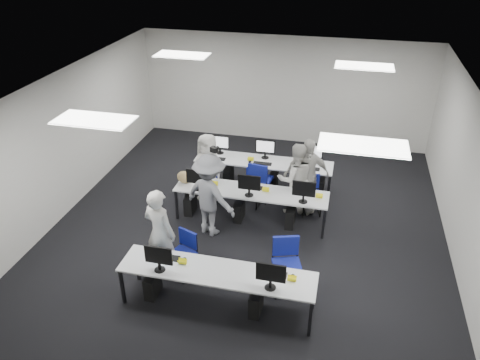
% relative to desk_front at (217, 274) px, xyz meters
% --- Properties ---
extents(room, '(9.00, 9.02, 3.00)m').
position_rel_desk_front_xyz_m(room, '(0.00, 2.40, 0.82)').
color(room, black).
rests_on(room, ground).
extents(ceiling_panels, '(5.20, 4.60, 0.02)m').
position_rel_desk_front_xyz_m(ceiling_panels, '(0.00, 2.40, 2.30)').
color(ceiling_panels, white).
rests_on(ceiling_panels, room).
extents(desk_front, '(3.20, 0.70, 0.73)m').
position_rel_desk_front_xyz_m(desk_front, '(0.00, 0.00, 0.00)').
color(desk_front, '#B6B8BB').
rests_on(desk_front, ground).
extents(desk_mid, '(3.20, 0.70, 0.73)m').
position_rel_desk_front_xyz_m(desk_mid, '(0.00, 2.60, 0.00)').
color(desk_mid, '#B6B8BB').
rests_on(desk_mid, ground).
extents(desk_back, '(3.20, 0.70, 0.73)m').
position_rel_desk_front_xyz_m(desk_back, '(0.00, 4.00, 0.00)').
color(desk_back, '#B6B8BB').
rests_on(desk_back, ground).
extents(equipment_front, '(2.51, 0.41, 1.19)m').
position_rel_desk_front_xyz_m(equipment_front, '(-0.19, -0.02, -0.32)').
color(equipment_front, '#0B4B95').
rests_on(equipment_front, desk_front).
extents(equipment_mid, '(2.91, 0.41, 1.19)m').
position_rel_desk_front_xyz_m(equipment_mid, '(-0.19, 2.58, -0.32)').
color(equipment_mid, white).
rests_on(equipment_mid, desk_mid).
extents(equipment_back, '(2.91, 0.41, 1.19)m').
position_rel_desk_front_xyz_m(equipment_back, '(0.19, 4.02, -0.32)').
color(equipment_back, white).
rests_on(equipment_back, desk_back).
extents(chair_0, '(0.55, 0.57, 0.85)m').
position_rel_desk_front_xyz_m(chair_0, '(-0.83, 0.64, -0.41)').
color(chair_0, navy).
rests_on(chair_0, ground).
extents(chair_1, '(0.61, 0.63, 0.97)m').
position_rel_desk_front_xyz_m(chair_1, '(1.04, 0.67, -0.38)').
color(chair_1, navy).
rests_on(chair_1, ground).
extents(chair_2, '(0.47, 0.51, 0.93)m').
position_rel_desk_front_xyz_m(chair_2, '(-1.17, 3.20, -0.39)').
color(chair_2, navy).
rests_on(chair_2, ground).
extents(chair_3, '(0.45, 0.48, 0.81)m').
position_rel_desk_front_xyz_m(chair_3, '(-0.12, 3.26, -0.42)').
color(chair_3, navy).
rests_on(chair_3, ground).
extents(chair_4, '(0.52, 0.54, 0.84)m').
position_rel_desk_front_xyz_m(chair_4, '(1.20, 3.24, -0.42)').
color(chair_4, navy).
rests_on(chair_4, ground).
extents(chair_5, '(0.56, 0.60, 0.97)m').
position_rel_desk_front_xyz_m(chair_5, '(-1.16, 3.42, -0.37)').
color(chair_5, navy).
rests_on(chair_5, ground).
extents(chair_6, '(0.54, 0.58, 0.96)m').
position_rel_desk_front_xyz_m(chair_6, '(0.02, 3.54, -0.38)').
color(chair_6, navy).
rests_on(chair_6, ground).
extents(chair_7, '(0.54, 0.57, 0.96)m').
position_rel_desk_front_xyz_m(chair_7, '(1.00, 3.56, -0.38)').
color(chair_7, navy).
rests_on(chair_7, ground).
extents(handbag, '(0.35, 0.23, 0.27)m').
position_rel_desk_front_xyz_m(handbag, '(-1.45, 2.61, 0.19)').
color(handbag, olive).
rests_on(handbag, desk_mid).
extents(student_0, '(0.72, 0.58, 1.72)m').
position_rel_desk_front_xyz_m(student_0, '(-1.21, 0.62, 0.18)').
color(student_0, '#BCB8B1').
rests_on(student_0, ground).
extents(student_1, '(0.96, 0.85, 1.64)m').
position_rel_desk_front_xyz_m(student_1, '(0.85, 3.15, 0.14)').
color(student_1, '#BCB8B1').
rests_on(student_1, ground).
extents(student_2, '(0.92, 0.77, 1.60)m').
position_rel_desk_front_xyz_m(student_2, '(-1.12, 3.25, 0.12)').
color(student_2, '#BCB8B1').
rests_on(student_2, ground).
extents(student_3, '(1.08, 0.74, 1.71)m').
position_rel_desk_front_xyz_m(student_3, '(1.06, 3.29, 0.17)').
color(student_3, '#BCB8B1').
rests_on(student_3, ground).
extents(photographer, '(1.30, 1.03, 1.75)m').
position_rel_desk_front_xyz_m(photographer, '(-0.71, 2.00, 0.20)').
color(photographer, slate).
rests_on(photographer, ground).
extents(dslr_camera, '(0.20, 0.22, 0.10)m').
position_rel_desk_front_xyz_m(dslr_camera, '(-0.64, 2.17, 1.13)').
color(dslr_camera, black).
rests_on(dslr_camera, photographer).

